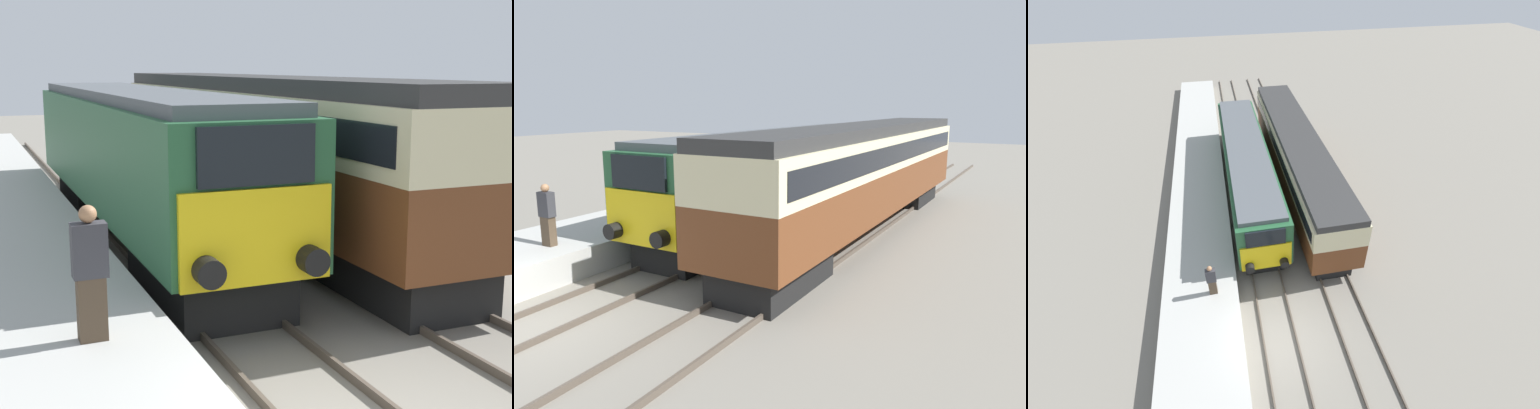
# 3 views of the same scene
# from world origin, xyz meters

# --- Properties ---
(platform_left) EXTENTS (3.50, 50.00, 0.85)m
(platform_left) POSITION_xyz_m (-3.30, 8.00, 0.42)
(platform_left) COLOR #A8A8A3
(platform_left) RESTS_ON ground_plane
(rails_near_track) EXTENTS (1.51, 60.00, 0.14)m
(rails_near_track) POSITION_xyz_m (0.00, 5.00, 0.07)
(rails_near_track) COLOR #4C4238
(rails_near_track) RESTS_ON ground_plane
(rails_far_track) EXTENTS (1.50, 60.00, 0.14)m
(rails_far_track) POSITION_xyz_m (3.40, 5.00, 0.07)
(rails_far_track) COLOR #4C4238
(rails_far_track) RESTS_ON ground_plane
(locomotive) EXTENTS (2.70, 15.91, 3.74)m
(locomotive) POSITION_xyz_m (0.00, 11.20, 2.12)
(locomotive) COLOR black
(locomotive) RESTS_ON ground_plane
(passenger_carriage) EXTENTS (2.75, 18.06, 4.05)m
(passenger_carriage) POSITION_xyz_m (3.40, 11.53, 2.45)
(passenger_carriage) COLOR black
(passenger_carriage) RESTS_ON ground_plane
(person_on_platform) EXTENTS (0.44, 0.26, 1.77)m
(person_on_platform) POSITION_xyz_m (-2.66, 2.56, 1.73)
(person_on_platform) COLOR #473828
(person_on_platform) RESTS_ON platform_left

